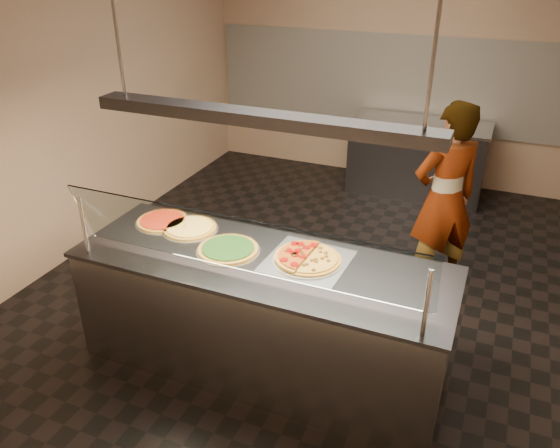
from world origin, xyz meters
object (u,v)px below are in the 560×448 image
at_px(pizza_tomato, 163,220).
at_px(perforated_tray, 308,260).
at_px(pizza_spinach, 228,249).
at_px(sneeze_guard, 238,246).
at_px(half_pizza_pepperoni, 293,254).
at_px(heat_lamp_housing, 259,118).
at_px(pizza_cheese, 190,227).
at_px(serving_counter, 263,314).
at_px(worker, 444,199).
at_px(half_pizza_sausage, 323,261).
at_px(pizza_spatula, 190,226).
at_px(prep_table, 417,158).

bearing_deg(pizza_tomato, perforated_tray, -5.19).
bearing_deg(pizza_spinach, sneeze_guard, -53.19).
height_order(half_pizza_pepperoni, heat_lamp_housing, heat_lamp_housing).
xyz_separation_m(pizza_tomato, heat_lamp_housing, (0.97, -0.23, 1.01)).
bearing_deg(sneeze_guard, pizza_spinach, 126.81).
bearing_deg(pizza_cheese, serving_counter, -16.46).
xyz_separation_m(sneeze_guard, half_pizza_pepperoni, (0.19, 0.46, -0.26)).
bearing_deg(sneeze_guard, pizza_cheese, 141.99).
height_order(half_pizza_pepperoni, pizza_spinach, half_pizza_pepperoni).
relative_size(sneeze_guard, worker, 1.39).
height_order(half_pizza_sausage, worker, worker).
relative_size(serving_counter, pizza_spinach, 5.81).
xyz_separation_m(half_pizza_pepperoni, worker, (0.84, 1.53, -0.08)).
bearing_deg(half_pizza_sausage, pizza_tomato, 175.20).
bearing_deg(pizza_spatula, half_pizza_pepperoni, -5.95).
relative_size(serving_counter, half_pizza_sausage, 5.75).
distance_m(half_pizza_sausage, pizza_cheese, 1.12).
xyz_separation_m(pizza_cheese, worker, (1.74, 1.43, -0.06)).
bearing_deg(pizza_spatula, pizza_spinach, -22.85).
bearing_deg(half_pizza_pepperoni, worker, 61.14).
bearing_deg(worker, pizza_spinach, 10.76).
bearing_deg(pizza_tomato, prep_table, 68.25).
xyz_separation_m(sneeze_guard, half_pizza_sausage, (0.41, 0.46, -0.27)).
height_order(serving_counter, pizza_spatula, pizza_spatula).
relative_size(perforated_tray, prep_table, 0.34).
xyz_separation_m(sneeze_guard, heat_lamp_housing, (-0.00, 0.34, 0.72)).
relative_size(perforated_tray, pizza_spinach, 1.25).
relative_size(sneeze_guard, pizza_cheese, 5.62).
distance_m(half_pizza_sausage, heat_lamp_housing, 1.08).
distance_m(prep_table, worker, 2.26).
relative_size(perforated_tray, heat_lamp_housing, 0.25).
distance_m(perforated_tray, pizza_spatula, 1.01).
relative_size(pizza_spatula, prep_table, 0.15).
height_order(sneeze_guard, worker, worker).
height_order(perforated_tray, worker, worker).
distance_m(sneeze_guard, half_pizza_pepperoni, 0.56).
distance_m(pizza_tomato, prep_table, 3.86).
bearing_deg(pizza_spinach, half_pizza_pepperoni, 10.63).
height_order(perforated_tray, pizza_cheese, pizza_cheese).
relative_size(sneeze_guard, half_pizza_sausage, 5.24).
distance_m(pizza_spatula, prep_table, 3.80).
height_order(pizza_spinach, heat_lamp_housing, heat_lamp_housing).
relative_size(half_pizza_pepperoni, half_pizza_sausage, 1.00).
relative_size(serving_counter, half_pizza_pepperoni, 5.75).
bearing_deg(prep_table, pizza_tomato, -111.75).
relative_size(pizza_spinach, pizza_spatula, 1.84).
xyz_separation_m(serving_counter, heat_lamp_housing, (0.00, -0.00, 1.48)).
bearing_deg(worker, heat_lamp_housing, 17.64).
bearing_deg(half_pizza_sausage, heat_lamp_housing, -164.55).
relative_size(perforated_tray, half_pizza_sausage, 1.24).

